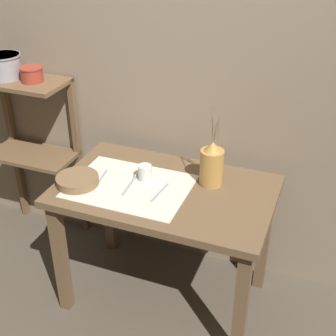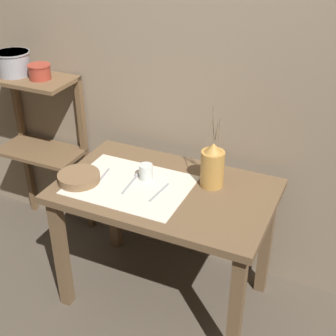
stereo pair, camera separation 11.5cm
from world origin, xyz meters
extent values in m
plane|color=brown|center=(0.00, 0.00, 0.00)|extent=(12.00, 12.00, 0.00)
cube|color=gray|center=(0.00, 0.45, 1.20)|extent=(7.00, 0.06, 2.40)
cube|color=brown|center=(0.00, 0.00, 0.72)|extent=(1.10, 0.68, 0.04)
cube|color=brown|center=(-0.49, -0.28, 0.35)|extent=(0.06, 0.06, 0.70)
cube|color=brown|center=(0.49, -0.28, 0.35)|extent=(0.06, 0.06, 0.70)
cube|color=brown|center=(-0.49, 0.28, 0.35)|extent=(0.06, 0.06, 0.70)
cube|color=brown|center=(0.49, 0.28, 0.35)|extent=(0.06, 0.06, 0.70)
cube|color=brown|center=(-1.00, 0.25, 1.09)|extent=(0.54, 0.29, 0.02)
cube|color=brown|center=(-1.00, 0.25, 0.60)|extent=(0.54, 0.29, 0.02)
cube|color=brown|center=(-1.25, 0.38, 0.55)|extent=(0.04, 0.04, 1.10)
cube|color=brown|center=(-0.75, 0.38, 0.55)|extent=(0.04, 0.04, 1.10)
cube|color=beige|center=(-0.17, -0.05, 0.74)|extent=(0.60, 0.45, 0.00)
cylinder|color=#B7843D|center=(0.20, 0.12, 0.84)|extent=(0.12, 0.12, 0.19)
cone|color=#B7843D|center=(0.20, 0.12, 0.95)|extent=(0.09, 0.09, 0.05)
cylinder|color=#847056|center=(0.19, 0.14, 1.08)|extent=(0.01, 0.05, 0.19)
cylinder|color=#847056|center=(0.22, 0.14, 1.05)|extent=(0.01, 0.03, 0.14)
cylinder|color=#847056|center=(0.21, 0.13, 1.04)|extent=(0.03, 0.03, 0.12)
cylinder|color=#847056|center=(0.21, 0.12, 1.07)|extent=(0.04, 0.03, 0.17)
cylinder|color=#847056|center=(0.18, 0.12, 1.05)|extent=(0.03, 0.03, 0.15)
cylinder|color=brown|center=(-0.43, -0.13, 0.76)|extent=(0.22, 0.22, 0.05)
cylinder|color=silver|center=(-0.13, 0.04, 0.78)|extent=(0.07, 0.07, 0.08)
cube|color=#939399|center=(-0.34, -0.05, 0.75)|extent=(0.04, 0.18, 0.00)
cube|color=#939399|center=(-0.18, -0.05, 0.75)|extent=(0.03, 0.18, 0.00)
sphere|color=#939399|center=(-0.18, 0.04, 0.75)|extent=(0.02, 0.02, 0.02)
cube|color=#939399|center=(-0.01, -0.06, 0.75)|extent=(0.03, 0.18, 0.00)
cylinder|color=#939399|center=(-1.10, 0.25, 1.17)|extent=(0.19, 0.19, 0.14)
cylinder|color=#939399|center=(-1.10, 0.25, 1.23)|extent=(0.21, 0.21, 0.01)
cylinder|color=#9E3828|center=(-0.91, 0.25, 1.14)|extent=(0.12, 0.12, 0.09)
cylinder|color=#9E3828|center=(-0.91, 0.25, 1.18)|extent=(0.13, 0.13, 0.01)
camera|label=1|loc=(0.73, -1.85, 2.02)|focal=50.00mm
camera|label=2|loc=(0.84, -1.81, 2.02)|focal=50.00mm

